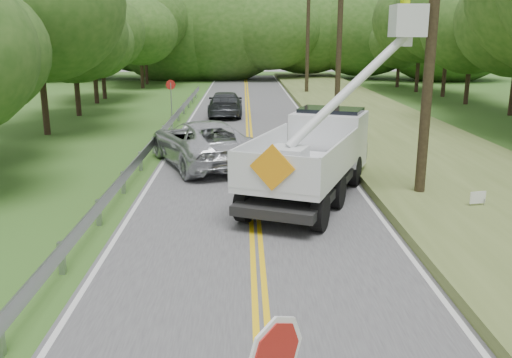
{
  "coord_description": "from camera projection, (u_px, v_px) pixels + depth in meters",
  "views": [
    {
      "loc": [
        -0.29,
        -6.56,
        4.83
      ],
      "look_at": [
        0.0,
        6.0,
        1.5
      ],
      "focal_mm": 38.01,
      "sensor_mm": 36.0,
      "label": 1
    }
  ],
  "objects": [
    {
      "name": "road",
      "position": [
        251.0,
        163.0,
        21.11
      ],
      "size": [
        7.2,
        96.0,
        0.03
      ],
      "color": "#464648",
      "rests_on": "ground"
    },
    {
      "name": "guardrail",
      "position": [
        151.0,
        146.0,
        21.76
      ],
      "size": [
        0.18,
        48.0,
        0.77
      ],
      "color": "#92959A",
      "rests_on": "ground"
    },
    {
      "name": "utility_poles",
      "position": [
        368.0,
        25.0,
        22.79
      ],
      "size": [
        1.6,
        43.3,
        10.0
      ],
      "color": "black",
      "rests_on": "ground"
    },
    {
      "name": "tall_grass_verge",
      "position": [
        432.0,
        159.0,
        21.24
      ],
      "size": [
        7.0,
        96.0,
        0.3
      ],
      "primitive_type": "cube",
      "color": "#55662F",
      "rests_on": "ground"
    },
    {
      "name": "treeline_left",
      "position": [
        90.0,
        26.0,
        35.46
      ],
      "size": [
        8.9,
        56.5,
        10.36
      ],
      "color": "#332319",
      "rests_on": "ground"
    },
    {
      "name": "treeline_horizon",
      "position": [
        251.0,
        29.0,
        60.42
      ],
      "size": [
        58.02,
        14.69,
        12.32
      ],
      "color": "#284E17",
      "rests_on": "ground"
    },
    {
      "name": "bucket_truck",
      "position": [
        323.0,
        144.0,
        16.94
      ],
      "size": [
        5.43,
        7.35,
        6.85
      ],
      "color": "black",
      "rests_on": "road"
    },
    {
      "name": "suv_silver",
      "position": [
        203.0,
        142.0,
        20.75
      ],
      "size": [
        4.95,
        6.77,
        1.71
      ],
      "primitive_type": "imported",
      "rotation": [
        0.0,
        0.0,
        3.53
      ],
      "color": "silver",
      "rests_on": "road"
    },
    {
      "name": "suv_darkgrey",
      "position": [
        225.0,
        104.0,
        33.43
      ],
      "size": [
        2.12,
        5.12,
        1.48
      ],
      "primitive_type": "imported",
      "rotation": [
        0.0,
        0.0,
        3.15
      ],
      "color": "#33363A",
      "rests_on": "road"
    },
    {
      "name": "stop_sign_permanent",
      "position": [
        171.0,
        96.0,
        29.16
      ],
      "size": [
        0.51,
        0.24,
        2.56
      ],
      "color": "#92959A",
      "rests_on": "ground"
    },
    {
      "name": "yard_sign",
      "position": [
        478.0,
        198.0,
        14.89
      ],
      "size": [
        0.47,
        0.14,
        0.69
      ],
      "color": "white",
      "rests_on": "ground"
    }
  ]
}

